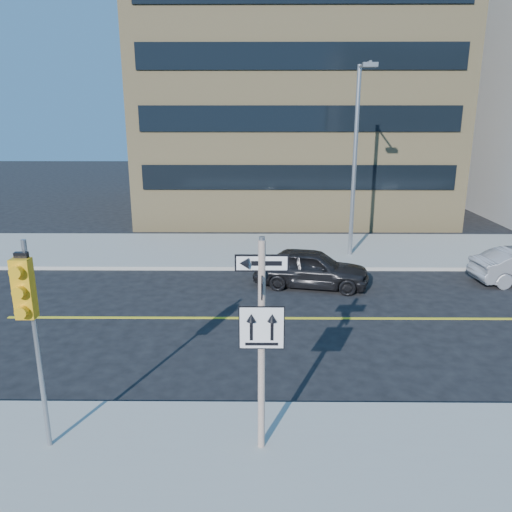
{
  "coord_description": "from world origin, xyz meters",
  "views": [
    {
      "loc": [
        -0.03,
        -10.57,
        6.15
      ],
      "look_at": [
        -0.15,
        4.0,
        2.04
      ],
      "focal_mm": 35.0,
      "sensor_mm": 36.0,
      "label": 1
    }
  ],
  "objects_px": {
    "traffic_signal": "(27,306)",
    "parked_car_a": "(311,268)",
    "sign_pole": "(262,335)",
    "streetlight_a": "(356,150)"
  },
  "relations": [
    {
      "from": "traffic_signal",
      "to": "sign_pole",
      "type": "bearing_deg",
      "value": 2.11
    },
    {
      "from": "sign_pole",
      "to": "parked_car_a",
      "type": "xyz_separation_m",
      "value": [
        1.87,
        9.57,
        -1.72
      ]
    },
    {
      "from": "traffic_signal",
      "to": "parked_car_a",
      "type": "xyz_separation_m",
      "value": [
        5.87,
        9.72,
        -2.31
      ]
    },
    {
      "from": "sign_pole",
      "to": "streetlight_a",
      "type": "height_order",
      "value": "streetlight_a"
    },
    {
      "from": "sign_pole",
      "to": "streetlight_a",
      "type": "relative_size",
      "value": 0.51
    },
    {
      "from": "traffic_signal",
      "to": "parked_car_a",
      "type": "bearing_deg",
      "value": 58.89
    },
    {
      "from": "sign_pole",
      "to": "parked_car_a",
      "type": "height_order",
      "value": "sign_pole"
    },
    {
      "from": "streetlight_a",
      "to": "parked_car_a",
      "type": "bearing_deg",
      "value": -119.98
    },
    {
      "from": "traffic_signal",
      "to": "streetlight_a",
      "type": "relative_size",
      "value": 0.5
    },
    {
      "from": "parked_car_a",
      "to": "streetlight_a",
      "type": "bearing_deg",
      "value": -18.7
    }
  ]
}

